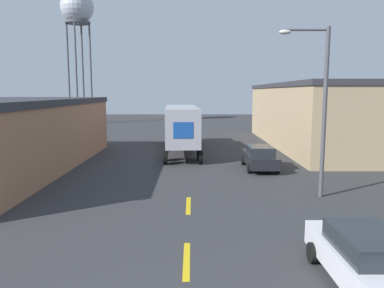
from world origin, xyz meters
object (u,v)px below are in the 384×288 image
object	(u,v)px
semi_truck	(180,124)
street_lamp	(318,101)
water_tower	(76,10)
parked_car_right_far	(259,157)
parked_car_right_near	(365,258)

from	to	relation	value
semi_truck	street_lamp	world-z (taller)	street_lamp
semi_truck	water_tower	xyz separation A→B (m)	(-16.88, 28.86, 15.37)
semi_truck	water_tower	distance (m)	36.80
water_tower	parked_car_right_far	bearing A→B (deg)	-58.31
water_tower	street_lamp	world-z (taller)	water_tower
parked_car_right_near	street_lamp	bearing A→B (deg)	80.02
parked_car_right_near	parked_car_right_far	size ratio (longest dim) A/B	1.00
parked_car_right_near	water_tower	size ratio (longest dim) A/B	0.22
semi_truck	water_tower	size ratio (longest dim) A/B	0.63
parked_car_right_near	street_lamp	size ratio (longest dim) A/B	0.56
semi_truck	parked_car_right_far	distance (m)	9.11
street_lamp	water_tower	bearing A→B (deg)	119.09
parked_car_right_near	street_lamp	xyz separation A→B (m)	(1.49, 8.48, 3.82)
parked_car_right_near	parked_car_right_far	xyz separation A→B (m)	(0.00, 15.13, 0.00)
parked_car_right_far	street_lamp	size ratio (longest dim) A/B	0.56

